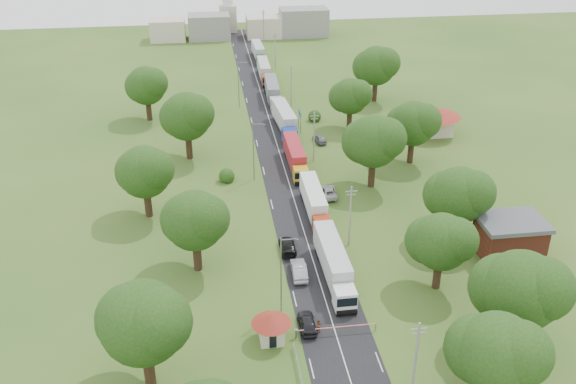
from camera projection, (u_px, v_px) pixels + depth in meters
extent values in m
plane|color=#31531B|center=(301.00, 222.00, 93.28)|extent=(260.00, 260.00, 0.00)
cube|color=black|center=(283.00, 165.00, 110.85)|extent=(8.00, 200.00, 0.04)
cylinder|color=slate|center=(296.00, 334.00, 70.50)|extent=(0.20, 0.20, 1.10)
cube|color=slate|center=(296.00, 330.00, 70.27)|extent=(0.35, 0.35, 0.25)
cylinder|color=red|center=(336.00, 327.00, 70.84)|extent=(9.00, 0.12, 0.12)
cylinder|color=slate|center=(376.00, 327.00, 71.62)|extent=(0.10, 0.10, 1.00)
cube|color=beige|center=(272.00, 332.00, 69.88)|extent=(2.60, 2.60, 2.40)
cone|color=maroon|center=(271.00, 319.00, 69.09)|extent=(4.40, 4.40, 1.10)
cube|color=black|center=(283.00, 329.00, 69.94)|extent=(0.02, 1.20, 0.90)
cube|color=black|center=(273.00, 341.00, 68.82)|extent=(0.80, 0.02, 1.90)
cylinder|color=slate|center=(301.00, 123.00, 122.69)|extent=(0.12, 0.12, 4.00)
cylinder|color=slate|center=(299.00, 119.00, 124.80)|extent=(0.12, 0.12, 4.00)
cube|color=navy|center=(300.00, 113.00, 123.01)|extent=(0.06, 3.00, 1.00)
cube|color=silver|center=(300.00, 113.00, 123.01)|extent=(0.07, 3.10, 0.06)
cylinder|color=gray|center=(415.00, 360.00, 61.11)|extent=(0.24, 0.24, 9.00)
cube|color=gray|center=(419.00, 329.00, 59.36)|extent=(1.60, 0.10, 0.10)
cube|color=gray|center=(419.00, 333.00, 59.59)|extent=(1.20, 0.10, 0.10)
cylinder|color=gray|center=(350.00, 216.00, 85.72)|extent=(0.24, 0.24, 9.00)
cube|color=gray|center=(351.00, 191.00, 83.96)|extent=(1.60, 0.10, 0.10)
cube|color=gray|center=(351.00, 195.00, 84.19)|extent=(1.20, 0.10, 0.10)
cylinder|color=gray|center=(314.00, 137.00, 110.32)|extent=(0.24, 0.24, 9.00)
cube|color=gray|center=(314.00, 116.00, 108.57)|extent=(1.60, 0.10, 0.10)
cube|color=gray|center=(314.00, 119.00, 108.80)|extent=(1.20, 0.10, 0.10)
cylinder|color=gray|center=(291.00, 86.00, 134.93)|extent=(0.24, 0.24, 9.00)
cube|color=gray|center=(291.00, 69.00, 133.18)|extent=(1.60, 0.10, 0.10)
cube|color=gray|center=(291.00, 71.00, 133.41)|extent=(1.20, 0.10, 0.10)
cylinder|color=gray|center=(275.00, 51.00, 159.54)|extent=(0.24, 0.24, 9.00)
cube|color=gray|center=(275.00, 36.00, 157.79)|extent=(1.60, 0.10, 0.10)
cube|color=gray|center=(275.00, 38.00, 158.02)|extent=(1.20, 0.10, 0.10)
cylinder|color=gray|center=(264.00, 25.00, 184.15)|extent=(0.24, 0.24, 9.00)
cube|color=gray|center=(263.00, 12.00, 182.39)|extent=(1.60, 0.10, 0.10)
cube|color=gray|center=(263.00, 14.00, 182.62)|extent=(1.20, 0.10, 0.10)
cylinder|color=slate|center=(281.00, 275.00, 72.72)|extent=(0.16, 0.16, 10.00)
cube|color=slate|center=(289.00, 239.00, 70.66)|extent=(1.80, 0.10, 0.10)
cube|color=slate|center=(296.00, 240.00, 70.83)|extent=(0.50, 0.22, 0.15)
cylinder|color=slate|center=(253.00, 152.00, 103.48)|extent=(0.16, 0.16, 10.00)
cube|color=slate|center=(258.00, 124.00, 101.42)|extent=(1.80, 0.10, 0.10)
cube|color=slate|center=(263.00, 125.00, 101.59)|extent=(0.50, 0.22, 0.15)
cylinder|color=slate|center=(238.00, 85.00, 134.24)|extent=(0.16, 0.16, 10.00)
cube|color=slate|center=(242.00, 62.00, 132.18)|extent=(1.80, 0.10, 0.10)
cube|color=slate|center=(246.00, 63.00, 132.35)|extent=(0.50, 0.22, 0.15)
sphere|color=#163D10|center=(498.00, 353.00, 58.01)|extent=(7.70, 7.70, 7.70)
sphere|color=#163D10|center=(519.00, 353.00, 56.82)|extent=(6.05, 6.05, 6.05)
sphere|color=#163D10|center=(479.00, 349.00, 59.33)|extent=(6.60, 6.60, 6.60)
cylinder|color=#382616|center=(512.00, 333.00, 68.05)|extent=(1.12, 1.12, 4.55)
sphere|color=#163D10|center=(521.00, 290.00, 65.48)|extent=(8.40, 8.40, 8.40)
sphere|color=#163D10|center=(542.00, 289.00, 64.19)|extent=(6.60, 6.60, 6.60)
sphere|color=#163D10|center=(503.00, 287.00, 66.93)|extent=(7.20, 7.20, 7.20)
cylinder|color=#382616|center=(437.00, 274.00, 78.27)|extent=(1.04, 1.04, 3.85)
sphere|color=#163D10|center=(441.00, 242.00, 76.11)|extent=(7.00, 7.00, 7.00)
sphere|color=#163D10|center=(455.00, 240.00, 75.04)|extent=(5.50, 5.50, 5.50)
sphere|color=#163D10|center=(429.00, 240.00, 77.32)|extent=(6.00, 6.00, 6.00)
cylinder|color=#382616|center=(455.00, 228.00, 87.71)|extent=(1.08, 1.08, 4.20)
sphere|color=#163D10|center=(459.00, 195.00, 85.34)|extent=(7.70, 7.70, 7.70)
sphere|color=#163D10|center=(473.00, 193.00, 84.16)|extent=(6.05, 6.05, 6.05)
sphere|color=#163D10|center=(447.00, 194.00, 86.67)|extent=(6.60, 6.60, 6.60)
cylinder|color=#382616|center=(372.00, 173.00, 102.59)|extent=(1.12, 1.12, 4.55)
sphere|color=#163D10|center=(374.00, 141.00, 100.02)|extent=(8.40, 8.40, 8.40)
sphere|color=#163D10|center=(386.00, 138.00, 98.73)|extent=(6.60, 6.60, 6.60)
sphere|color=#163D10|center=(364.00, 141.00, 101.47)|extent=(7.20, 7.20, 7.20)
cylinder|color=#382616|center=(411.00, 151.00, 110.80)|extent=(1.08, 1.08, 4.20)
sphere|color=#163D10|center=(413.00, 123.00, 108.44)|extent=(7.70, 7.70, 7.70)
sphere|color=#163D10|center=(424.00, 121.00, 107.25)|extent=(6.05, 6.05, 6.05)
sphere|color=#163D10|center=(404.00, 124.00, 109.76)|extent=(6.60, 6.60, 6.60)
cylinder|color=#382616|center=(349.00, 119.00, 124.97)|extent=(1.04, 1.04, 3.85)
sphere|color=#163D10|center=(350.00, 96.00, 122.81)|extent=(7.00, 7.00, 7.00)
sphere|color=#163D10|center=(358.00, 94.00, 121.74)|extent=(5.50, 5.50, 5.50)
sphere|color=#163D10|center=(344.00, 97.00, 124.02)|extent=(6.00, 6.00, 6.00)
cylinder|color=#382616|center=(375.00, 91.00, 139.08)|extent=(1.12, 1.12, 4.55)
sphere|color=#163D10|center=(376.00, 66.00, 136.51)|extent=(8.40, 8.40, 8.40)
sphere|color=#163D10|center=(385.00, 63.00, 135.22)|extent=(6.60, 6.60, 6.60)
sphere|color=#163D10|center=(369.00, 67.00, 137.96)|extent=(7.20, 7.20, 7.20)
cylinder|color=#382616|center=(149.00, 367.00, 63.43)|extent=(1.12, 1.12, 4.55)
sphere|color=#163D10|center=(143.00, 323.00, 60.86)|extent=(8.40, 8.40, 8.40)
sphere|color=#163D10|center=(158.00, 322.00, 59.57)|extent=(6.60, 6.60, 6.60)
sphere|color=#163D10|center=(132.00, 319.00, 62.31)|extent=(7.20, 7.20, 7.20)
cylinder|color=#382616|center=(197.00, 255.00, 81.70)|extent=(1.08, 1.08, 4.20)
sphere|color=#163D10|center=(195.00, 220.00, 79.33)|extent=(7.70, 7.70, 7.70)
sphere|color=#163D10|center=(206.00, 218.00, 78.15)|extent=(6.05, 6.05, 6.05)
sphere|color=#163D10|center=(186.00, 219.00, 80.66)|extent=(6.60, 6.60, 6.60)
cylinder|color=#382616|center=(148.00, 203.00, 94.03)|extent=(1.08, 1.08, 4.20)
sphere|color=#163D10|center=(144.00, 172.00, 91.66)|extent=(7.70, 7.70, 7.70)
sphere|color=#163D10|center=(153.00, 169.00, 90.48)|extent=(6.05, 6.05, 6.05)
sphere|color=#163D10|center=(138.00, 172.00, 92.99)|extent=(6.60, 6.60, 6.60)
cylinder|color=#382616|center=(189.00, 146.00, 112.25)|extent=(1.12, 1.12, 4.55)
sphere|color=#163D10|center=(187.00, 116.00, 109.68)|extent=(8.40, 8.40, 8.40)
sphere|color=#163D10|center=(195.00, 113.00, 108.39)|extent=(6.60, 6.60, 6.60)
sphere|color=#163D10|center=(180.00, 117.00, 111.13)|extent=(7.20, 7.20, 7.20)
cylinder|color=#382616|center=(149.00, 110.00, 128.94)|extent=(1.08, 1.08, 4.20)
sphere|color=#163D10|center=(146.00, 86.00, 126.57)|extent=(7.70, 7.70, 7.70)
sphere|color=#163D10|center=(153.00, 83.00, 125.39)|extent=(6.05, 6.05, 6.05)
sphere|color=#163D10|center=(141.00, 86.00, 127.90)|extent=(6.60, 6.60, 6.60)
cube|color=maroon|center=(509.00, 239.00, 84.83)|extent=(8.00, 6.00, 4.60)
cube|color=#47494F|center=(512.00, 222.00, 83.63)|extent=(8.60, 6.60, 0.60)
cube|color=beige|center=(432.00, 124.00, 122.36)|extent=(7.00, 5.00, 4.00)
cone|color=maroon|center=(434.00, 110.00, 121.03)|extent=(10.08, 10.08, 1.80)
cube|color=gray|center=(209.00, 27.00, 187.12)|extent=(12.00, 8.00, 7.00)
cube|color=beige|center=(264.00, 27.00, 189.29)|extent=(10.00, 8.00, 6.00)
cube|color=gray|center=(304.00, 22.00, 190.29)|extent=(14.00, 8.00, 8.00)
cube|color=beige|center=(168.00, 30.00, 185.89)|extent=(10.00, 8.00, 6.00)
cube|color=beige|center=(228.00, 18.00, 194.65)|extent=(5.00, 5.00, 8.00)
cylinder|color=silver|center=(227.00, 2.00, 192.34)|extent=(3.20, 3.20, 2.00)
cube|color=white|center=(345.00, 298.00, 74.46)|extent=(2.52, 2.52, 2.60)
cube|color=black|center=(347.00, 303.00, 73.18)|extent=(2.40, 0.04, 1.15)
cube|color=slate|center=(347.00, 312.00, 73.89)|extent=(2.29, 0.27, 0.36)
cube|color=slate|center=(332.00, 269.00, 81.26)|extent=(2.50, 12.00, 0.31)
cube|color=silver|center=(332.00, 255.00, 80.66)|extent=(2.71, 12.32, 3.13)
cylinder|color=black|center=(346.00, 311.00, 74.14)|extent=(2.45, 1.04, 1.04)
cylinder|color=black|center=(343.00, 301.00, 75.79)|extent=(2.45, 1.04, 1.04)
cylinder|color=black|center=(327.00, 255.00, 84.58)|extent=(2.45, 1.04, 1.04)
cylinder|color=black|center=(324.00, 249.00, 85.95)|extent=(2.45, 1.04, 1.04)
cube|color=#A12E12|center=(322.00, 226.00, 89.41)|extent=(2.34, 2.34, 2.42)
cube|color=black|center=(323.00, 228.00, 88.22)|extent=(2.23, 0.04, 1.06)
cube|color=slate|center=(323.00, 236.00, 88.88)|extent=(2.13, 0.27, 0.34)
cube|color=slate|center=(313.00, 208.00, 95.72)|extent=(2.32, 11.14, 0.29)
cube|color=white|center=(313.00, 196.00, 95.17)|extent=(2.51, 11.44, 2.90)
cylinder|color=black|center=(323.00, 235.00, 89.11)|extent=(2.27, 0.97, 0.97)
cylinder|color=black|center=(320.00, 229.00, 90.64)|extent=(2.27, 0.97, 0.97)
cylinder|color=black|center=(310.00, 198.00, 98.80)|extent=(2.27, 0.97, 0.97)
cylinder|color=black|center=(308.00, 194.00, 100.08)|extent=(2.27, 0.97, 0.97)
cube|color=gold|center=(301.00, 175.00, 103.94)|extent=(2.33, 2.33, 2.42)
cube|color=black|center=(302.00, 176.00, 102.76)|extent=(2.23, 0.03, 1.07)
cube|color=slate|center=(302.00, 183.00, 103.41)|extent=(2.13, 0.25, 0.34)
cube|color=slate|center=(295.00, 162.00, 110.26)|extent=(2.26, 11.15, 0.29)
cube|color=maroon|center=(294.00, 152.00, 109.71)|extent=(2.45, 11.44, 2.91)
cylinder|color=black|center=(301.00, 183.00, 103.65)|extent=(2.28, 0.97, 0.97)
cylinder|color=black|center=(300.00, 178.00, 105.18)|extent=(2.28, 0.97, 0.97)
cylinder|color=black|center=(292.00, 155.00, 113.36)|extent=(2.28, 0.97, 0.97)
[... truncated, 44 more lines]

